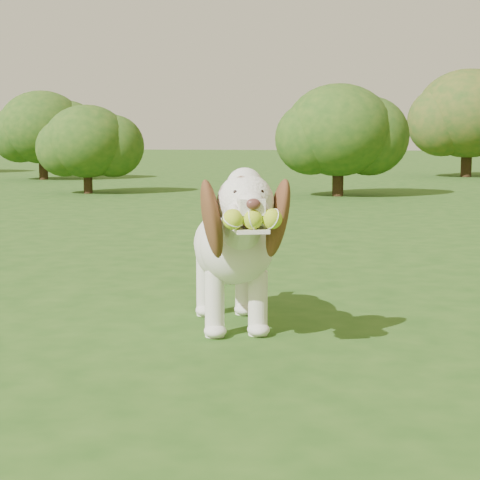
# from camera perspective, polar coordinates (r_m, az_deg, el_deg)

# --- Properties ---
(ground) EXTENTS (80.00, 80.00, 0.00)m
(ground) POSITION_cam_1_polar(r_m,az_deg,el_deg) (3.08, 5.25, -8.01)
(ground) COLOR #234C15
(ground) RESTS_ON ground
(dog) EXTENTS (0.59, 1.05, 0.70)m
(dog) POSITION_cam_1_polar(r_m,az_deg,el_deg) (3.36, -0.52, -0.18)
(dog) COLOR white
(dog) RESTS_ON ground
(shrub_a) EXTENTS (1.19, 1.19, 1.24)m
(shrub_a) POSITION_cam_1_polar(r_m,az_deg,el_deg) (11.44, -10.83, 6.90)
(shrub_a) COLOR #382314
(shrub_a) RESTS_ON ground
(shrub_e) EXTENTS (1.56, 1.56, 1.62)m
(shrub_e) POSITION_cam_1_polar(r_m,az_deg,el_deg) (15.20, -13.89, 7.78)
(shrub_e) COLOR #382314
(shrub_e) RESTS_ON ground
(shrub_i) EXTENTS (2.01, 2.01, 2.08)m
(shrub_i) POSITION_cam_1_polar(r_m,az_deg,el_deg) (16.29, 15.91, 8.64)
(shrub_i) COLOR #382314
(shrub_i) RESTS_ON ground
(shrub_b) EXTENTS (1.44, 1.44, 1.49)m
(shrub_b) POSITION_cam_1_polar(r_m,az_deg,el_deg) (10.82, 7.03, 7.76)
(shrub_b) COLOR #382314
(shrub_b) RESTS_ON ground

